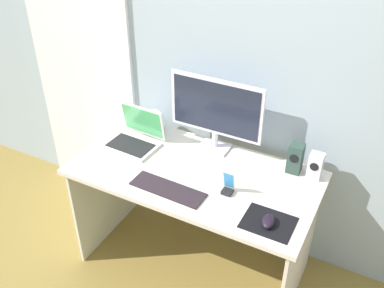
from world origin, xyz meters
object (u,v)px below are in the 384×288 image
keyboard_external (168,189)px  laptop (135,137)px  speaker_near_monitor (295,158)px  phone_in_dock (228,185)px  monitor (217,111)px  fishbowl (154,122)px  speaker_right (315,166)px  mouse (268,221)px

keyboard_external → laptop: bearing=145.6°
speaker_near_monitor → phone_in_dock: size_ratio=1.29×
laptop → keyboard_external: (0.40, -0.29, -0.04)m
speaker_near_monitor → keyboard_external: size_ratio=0.43×
monitor → speaker_near_monitor: (0.49, -0.01, -0.17)m
laptop → phone_in_dock: laptop is taller
speaker_near_monitor → fishbowl: speaker_near_monitor is taller
speaker_right → mouse: (-0.10, -0.47, -0.05)m
keyboard_external → mouse: mouse is taller
keyboard_external → mouse: size_ratio=4.14×
monitor → keyboard_external: size_ratio=1.38×
keyboard_external → phone_in_dock: phone_in_dock is taller
keyboard_external → fishbowl: bearing=130.2°
monitor → keyboard_external: 0.54m
laptop → mouse: (0.96, -0.29, -0.03)m
speaker_near_monitor → mouse: 0.48m
monitor → mouse: monitor is taller
fishbowl → mouse: 1.04m
laptop → speaker_near_monitor: bearing=10.7°
keyboard_external → phone_in_dock: (0.29, 0.13, 0.04)m
speaker_right → phone_in_dock: 0.50m
speaker_right → speaker_near_monitor: speaker_near_monitor is taller
laptop → phone_in_dock: bearing=-13.2°
fishbowl → keyboard_external: 0.59m
speaker_right → fishbowl: 1.02m
fishbowl → speaker_near_monitor: bearing=0.5°
phone_in_dock → mouse: bearing=-26.0°
speaker_right → laptop: (-1.05, -0.18, -0.03)m
fishbowl → speaker_right: bearing=0.4°
speaker_right → keyboard_external: 0.81m
monitor → fishbowl: (-0.42, -0.01, -0.18)m
speaker_right → speaker_near_monitor: size_ratio=0.85×
monitor → speaker_right: bearing=-0.5°
speaker_near_monitor → laptop: laptop is taller
laptop → phone_in_dock: 0.71m
speaker_near_monitor → fishbowl: size_ratio=1.13×
speaker_right → laptop: size_ratio=0.48×
monitor → phone_in_dock: size_ratio=4.12×
fishbowl → mouse: (0.93, -0.46, -0.05)m
speaker_right → keyboard_external: (-0.66, -0.47, -0.07)m
speaker_right → speaker_near_monitor: (-0.11, 0.00, 0.01)m
speaker_near_monitor → keyboard_external: (-0.54, -0.47, -0.08)m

